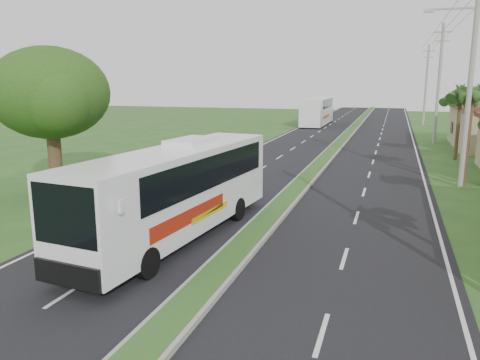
% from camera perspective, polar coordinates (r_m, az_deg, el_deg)
% --- Properties ---
extents(ground, '(180.00, 180.00, 0.00)m').
position_cam_1_polar(ground, '(12.46, -6.83, -15.70)').
color(ground, '#25541F').
rests_on(ground, ground).
extents(road_asphalt, '(14.00, 160.00, 0.02)m').
position_cam_1_polar(road_asphalt, '(30.89, 8.98, 1.03)').
color(road_asphalt, black).
rests_on(road_asphalt, ground).
extents(median_strip, '(1.20, 160.00, 0.18)m').
position_cam_1_polar(median_strip, '(30.87, 8.99, 1.20)').
color(median_strip, gray).
rests_on(median_strip, ground).
extents(lane_edge_left, '(0.12, 160.00, 0.01)m').
position_cam_1_polar(lane_edge_left, '(32.60, -2.71, 1.72)').
color(lane_edge_left, silver).
rests_on(lane_edge_left, ground).
extents(lane_edge_right, '(0.12, 160.00, 0.01)m').
position_cam_1_polar(lane_edge_right, '(30.58, 21.46, 0.21)').
color(lane_edge_right, silver).
rests_on(lane_edge_right, ground).
extents(palm_verge_c, '(2.40, 2.40, 5.85)m').
position_cam_1_polar(palm_verge_c, '(29.25, 26.49, 9.43)').
color(palm_verge_c, '#473321').
rests_on(palm_verge_c, ground).
extents(palm_verge_d, '(2.40, 2.40, 5.25)m').
position_cam_1_polar(palm_verge_d, '(38.25, 25.31, 8.97)').
color(palm_verge_d, '#473321').
rests_on(palm_verge_d, ground).
extents(shade_tree, '(6.30, 6.00, 7.54)m').
position_cam_1_polar(shade_tree, '(26.18, -22.31, 9.43)').
color(shade_tree, '#473321').
rests_on(shade_tree, ground).
extents(utility_pole_b, '(3.20, 0.28, 12.00)m').
position_cam_1_polar(utility_pole_b, '(28.21, 26.31, 11.72)').
color(utility_pole_b, gray).
rests_on(utility_pole_b, ground).
extents(utility_pole_c, '(1.60, 0.28, 11.00)m').
position_cam_1_polar(utility_pole_c, '(48.11, 23.08, 10.87)').
color(utility_pole_c, gray).
rests_on(utility_pole_c, ground).
extents(utility_pole_d, '(1.60, 0.28, 10.50)m').
position_cam_1_polar(utility_pole_d, '(68.07, 21.74, 10.79)').
color(utility_pole_d, gray).
rests_on(utility_pole_d, ground).
extents(coach_bus_main, '(3.44, 11.41, 3.63)m').
position_cam_1_polar(coach_bus_main, '(17.35, -7.49, -0.71)').
color(coach_bus_main, white).
rests_on(coach_bus_main, ground).
extents(coach_bus_far, '(2.73, 12.28, 3.58)m').
position_cam_1_polar(coach_bus_far, '(64.80, 9.42, 8.45)').
color(coach_bus_far, white).
rests_on(coach_bus_far, ground).
extents(motorcyclist, '(1.65, 0.97, 2.36)m').
position_cam_1_polar(motorcyclist, '(21.57, -0.60, -1.12)').
color(motorcyclist, black).
rests_on(motorcyclist, ground).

